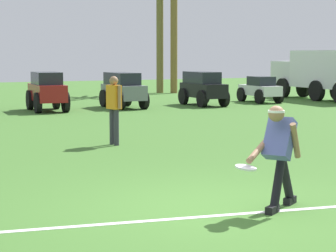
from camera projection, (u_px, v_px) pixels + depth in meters
name	position (u px, v px, depth m)	size (l,w,h in m)	color
ground_plane	(213.00, 208.00, 8.81)	(80.00, 80.00, 0.00)	#40702B
field_line_paint	(230.00, 215.00, 8.42)	(27.44, 0.11, 0.01)	white
frisbee_thrower	(279.00, 151.00, 8.59)	(1.08, 0.60, 1.40)	black
frisbee_in_flight	(246.00, 168.00, 8.19)	(0.38, 0.38, 0.06)	white
teammate_near_sideline	(114.00, 104.00, 14.75)	(0.28, 0.49, 1.56)	#33333D
parked_car_slot_d	(47.00, 90.00, 23.57)	(1.28, 2.40, 1.40)	maroon
parked_car_slot_e	(123.00, 89.00, 24.95)	(1.17, 2.41, 1.34)	slate
parked_car_slot_f	(203.00, 87.00, 26.11)	(1.18, 2.42, 1.34)	black
parked_car_slot_g	(260.00, 89.00, 27.75)	(1.18, 2.24, 1.10)	silver
box_truck	(320.00, 72.00, 29.10)	(1.53, 5.93, 2.20)	silver
palm_tree_left_of_centre	(160.00, 23.00, 34.05)	(3.42, 3.19, 6.20)	brown
palm_tree_right_of_centre	(174.00, 19.00, 33.85)	(3.32, 3.31, 6.77)	brown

